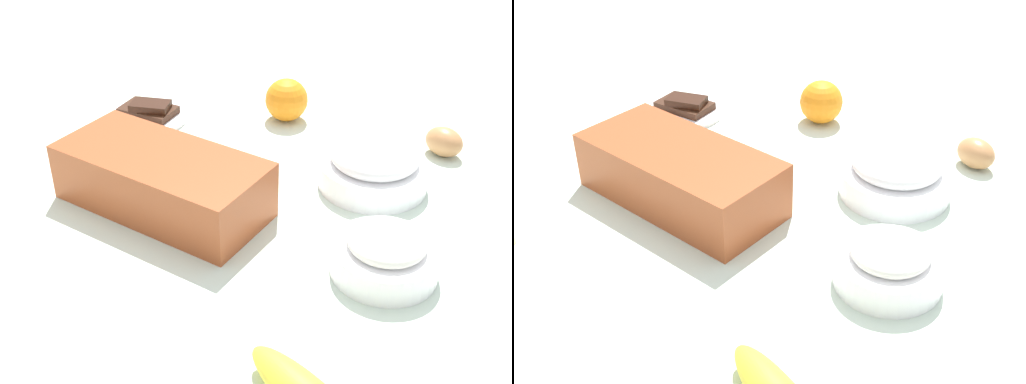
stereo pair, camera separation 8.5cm
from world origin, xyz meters
TOP-DOWN VIEW (x-y plane):
  - ground_plane at (0.00, 0.00)m, footprint 2.40×2.40m
  - loaf_pan at (-0.12, -0.03)m, footprint 0.29×0.16m
  - flour_bowl at (0.18, -0.04)m, footprint 0.13×0.13m
  - sugar_bowl at (0.11, 0.14)m, footprint 0.15×0.15m
  - orange_fruit at (-0.08, 0.28)m, footprint 0.07×0.07m
  - egg_near_butter at (0.18, 0.27)m, footprint 0.07×0.06m
  - chocolate_plate at (-0.29, 0.18)m, footprint 0.13×0.13m

SIDE VIEW (x-z plane):
  - ground_plane at x=0.00m, z-range -0.02..0.00m
  - chocolate_plate at x=-0.29m, z-range -0.01..0.03m
  - egg_near_butter at x=0.18m, z-range 0.00..0.04m
  - flour_bowl at x=0.18m, z-range 0.00..0.06m
  - sugar_bowl at x=0.11m, z-range 0.00..0.07m
  - orange_fruit at x=-0.08m, z-range 0.00..0.07m
  - loaf_pan at x=-0.12m, z-range 0.00..0.08m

